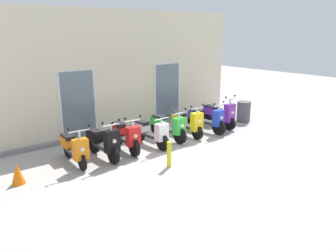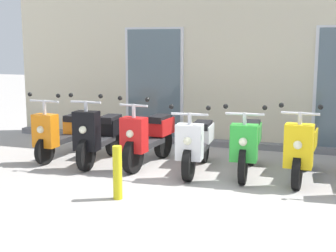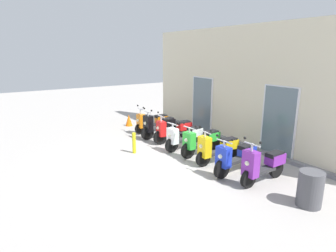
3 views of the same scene
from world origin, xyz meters
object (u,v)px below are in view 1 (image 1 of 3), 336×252
at_px(scooter_red, 125,136).
at_px(scooter_white, 150,132).
at_px(scooter_black, 103,142).
at_px(trash_bin, 244,112).
at_px(scooter_blue, 206,119).
at_px(curb_bollard, 169,154).
at_px(scooter_green, 168,126).
at_px(scooter_yellow, 187,122).
at_px(traffic_cone, 18,174).
at_px(scooter_purple, 220,114).
at_px(scooter_orange, 74,147).

distance_m(scooter_red, scooter_white, 0.86).
height_order(scooter_black, trash_bin, scooter_black).
bearing_deg(scooter_blue, scooter_black, -179.90).
height_order(trash_bin, curb_bollard, trash_bin).
relative_size(scooter_green, scooter_yellow, 1.05).
relative_size(curb_bollard, traffic_cone, 1.35).
relative_size(scooter_white, scooter_purple, 1.04).
distance_m(scooter_yellow, scooter_purple, 1.65).
relative_size(scooter_red, scooter_blue, 0.98).
bearing_deg(scooter_white, scooter_red, 172.69).
bearing_deg(scooter_orange, scooter_yellow, -0.96).
distance_m(scooter_red, trash_bin, 5.41).
bearing_deg(scooter_yellow, scooter_green, 176.62).
distance_m(scooter_orange, scooter_yellow, 4.05).
bearing_deg(traffic_cone, scooter_purple, 2.29).
xyz_separation_m(scooter_red, curb_bollard, (0.26, -1.77, -0.12)).
relative_size(scooter_red, scooter_green, 0.99).
relative_size(scooter_black, scooter_purple, 1.02).
relative_size(scooter_red, scooter_yellow, 1.04).
bearing_deg(curb_bollard, scooter_green, 51.97).
distance_m(scooter_blue, traffic_cone, 6.44).
bearing_deg(trash_bin, curb_bollard, -162.05).
distance_m(scooter_black, scooter_green, 2.45).
bearing_deg(scooter_yellow, scooter_red, 178.45).
relative_size(trash_bin, curb_bollard, 1.15).
bearing_deg(scooter_purple, scooter_white, -178.67).
distance_m(scooter_orange, curb_bollard, 2.58).
xyz_separation_m(scooter_blue, curb_bollard, (-3.02, -1.63, -0.12)).
bearing_deg(scooter_red, scooter_yellow, -1.55).
height_order(scooter_blue, trash_bin, scooter_blue).
xyz_separation_m(scooter_purple, curb_bollard, (-3.83, -1.74, -0.15)).
bearing_deg(trash_bin, scooter_black, -179.52).
bearing_deg(curb_bollard, traffic_cone, 156.95).
height_order(scooter_black, scooter_purple, scooter_purple).
bearing_deg(scooter_white, scooter_orange, 177.43).
xyz_separation_m(scooter_purple, trash_bin, (1.32, -0.07, -0.09)).
relative_size(scooter_orange, scooter_purple, 0.99).
bearing_deg(scooter_blue, trash_bin, 1.21).
height_order(scooter_green, scooter_blue, scooter_blue).
xyz_separation_m(scooter_green, curb_bollard, (-1.37, -1.76, -0.13)).
xyz_separation_m(scooter_green, traffic_cone, (-4.78, -0.30, -0.22)).
bearing_deg(scooter_purple, scooter_green, 179.65).
height_order(scooter_red, trash_bin, scooter_red).
height_order(scooter_white, traffic_cone, scooter_white).
bearing_deg(trash_bin, traffic_cone, -178.54).
height_order(scooter_green, traffic_cone, scooter_green).
xyz_separation_m(scooter_red, scooter_green, (1.63, -0.02, 0.01)).
bearing_deg(scooter_white, scooter_blue, -0.95).
distance_m(scooter_purple, trash_bin, 1.33).
distance_m(trash_bin, curb_bollard, 5.42).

